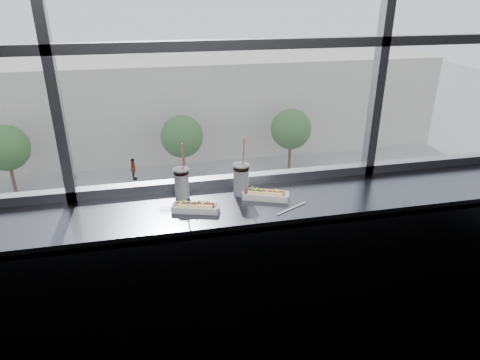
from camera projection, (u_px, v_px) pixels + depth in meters
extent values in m
plane|color=black|center=(231.00, 253.00, 3.09)|extent=(6.00, 0.00, 6.00)
cube|color=#4D4F57|center=(238.00, 207.00, 2.63)|extent=(6.00, 0.55, 0.06)
cube|color=#4D4F57|center=(247.00, 301.00, 2.62)|extent=(6.00, 0.04, 1.04)
cube|color=white|center=(196.00, 211.00, 2.52)|extent=(0.29, 0.16, 0.01)
cube|color=white|center=(195.00, 208.00, 2.51)|extent=(0.29, 0.16, 0.04)
cylinder|color=#DFB671|center=(195.00, 207.00, 2.51)|extent=(0.21, 0.11, 0.05)
cylinder|color=maroon|center=(195.00, 205.00, 2.50)|extent=(0.22, 0.09, 0.03)
cube|color=white|center=(265.00, 198.00, 2.67)|extent=(0.30, 0.19, 0.01)
cube|color=white|center=(265.00, 195.00, 2.66)|extent=(0.30, 0.19, 0.04)
cylinder|color=#DFB671|center=(265.00, 194.00, 2.66)|extent=(0.22, 0.13, 0.05)
cylinder|color=maroon|center=(266.00, 192.00, 2.65)|extent=(0.23, 0.12, 0.03)
cylinder|color=white|center=(182.00, 184.00, 2.66)|extent=(0.09, 0.09, 0.18)
cylinder|color=black|center=(181.00, 172.00, 2.62)|extent=(0.09, 0.09, 0.02)
cylinder|color=silver|center=(181.00, 170.00, 2.62)|extent=(0.10, 0.10, 0.01)
cylinder|color=#E75C52|center=(182.00, 157.00, 2.58)|extent=(0.01, 0.05, 0.19)
cylinder|color=white|center=(241.00, 180.00, 2.69)|extent=(0.10, 0.10, 0.19)
cylinder|color=black|center=(241.00, 168.00, 2.66)|extent=(0.10, 0.10, 0.02)
cylinder|color=silver|center=(241.00, 165.00, 2.65)|extent=(0.11, 0.11, 0.01)
cylinder|color=#E75C52|center=(244.00, 152.00, 2.61)|extent=(0.01, 0.05, 0.20)
cylinder|color=white|center=(292.00, 208.00, 2.54)|extent=(0.22, 0.12, 0.01)
ellipsoid|color=silver|center=(165.00, 209.00, 2.52)|extent=(0.09, 0.06, 0.02)
plane|color=gray|center=(154.00, 124.00, 46.61)|extent=(120.00, 120.00, 0.00)
cube|color=black|center=(167.00, 232.00, 25.62)|extent=(80.00, 10.00, 0.06)
cube|color=gray|center=(161.00, 180.00, 32.76)|extent=(80.00, 6.00, 0.04)
cube|color=beige|center=(152.00, 99.00, 40.08)|extent=(50.00, 14.00, 8.00)
imported|color=black|center=(53.00, 270.00, 20.55)|extent=(2.95, 5.85, 1.88)
imported|color=white|center=(348.00, 172.00, 31.40)|extent=(3.14, 6.46, 2.09)
imported|color=white|center=(308.00, 237.00, 23.05)|extent=(3.41, 6.56, 2.09)
imported|color=navy|center=(426.00, 224.00, 24.50)|extent=(3.01, 5.99, 1.92)
imported|color=black|center=(2.00, 202.00, 26.78)|extent=(3.38, 6.83, 2.20)
imported|color=maroon|center=(140.00, 259.00, 21.35)|extent=(2.45, 5.73, 1.90)
imported|color=#66605B|center=(133.00, 167.00, 32.33)|extent=(0.69, 0.91, 2.06)
imported|color=#66605B|center=(70.00, 177.00, 30.40)|extent=(0.98, 0.74, 2.21)
cylinder|color=#47382B|center=(13.00, 177.00, 30.27)|extent=(0.24, 0.24, 2.40)
sphere|color=#3A6A30|center=(6.00, 148.00, 29.38)|extent=(3.20, 3.20, 3.20)
cylinder|color=#47382B|center=(183.00, 164.00, 32.64)|extent=(0.24, 0.24, 2.38)
sphere|color=#3A6A30|center=(182.00, 136.00, 31.76)|extent=(3.18, 3.18, 3.18)
cylinder|color=#47382B|center=(290.00, 155.00, 34.31)|extent=(0.24, 0.24, 2.39)
sphere|color=#3A6A30|center=(291.00, 129.00, 33.43)|extent=(3.18, 3.18, 3.18)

